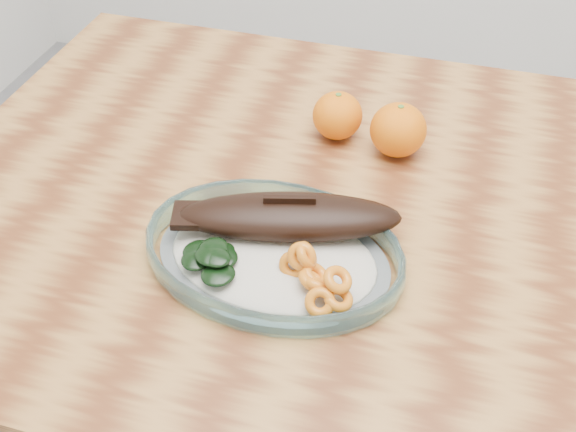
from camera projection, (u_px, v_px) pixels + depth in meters
The scene contains 4 objects.
dining_table at pixel (379, 267), 0.96m from camera, with size 1.20×0.80×0.75m.
plated_meal at pixel (274, 249), 0.82m from camera, with size 0.57×0.57×0.08m.
orange_left at pixel (337, 116), 1.00m from camera, with size 0.07×0.07×0.07m, color orange.
orange_right at pixel (398, 130), 0.97m from camera, with size 0.08×0.08×0.08m, color orange.
Camera 1 is at (0.07, -0.68, 1.34)m, focal length 45.00 mm.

